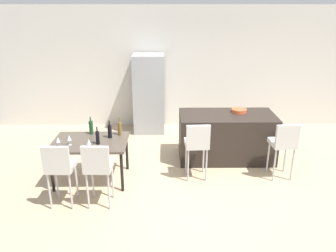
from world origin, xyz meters
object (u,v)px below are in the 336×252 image
object	(u,v)px
dining_chair_far	(98,165)
wine_glass_near	(69,138)
bar_chair_left	(197,142)
fruit_bowl	(239,111)
refrigerator	(149,94)
dining_chair_near	(59,165)
kitchen_island	(226,137)
wine_bottle_corner	(91,127)
wine_bottle_far	(120,128)
wine_bottle_right	(98,137)
bar_chair_middle	(284,142)
dining_table	(90,145)
wine_glass_left	(58,140)
wine_glass_middle	(89,142)
wine_bottle_end	(110,131)

from	to	relation	value
dining_chair_far	wine_glass_near	world-z (taller)	dining_chair_far
dining_chair_far	bar_chair_left	bearing A→B (deg)	28.29
fruit_bowl	refrigerator	bearing A→B (deg)	142.24
refrigerator	fruit_bowl	world-z (taller)	refrigerator
dining_chair_near	fruit_bowl	size ratio (longest dim) A/B	3.64
kitchen_island	wine_bottle_corner	bearing A→B (deg)	-168.30
wine_bottle_far	fruit_bowl	size ratio (longest dim) A/B	1.15
wine_bottle_right	wine_glass_near	distance (m)	0.46
bar_chair_middle	fruit_bowl	distance (m)	1.16
dining_chair_near	refrigerator	size ratio (longest dim) A/B	0.57
bar_chair_middle	dining_chair_near	size ratio (longest dim) A/B	1.00
bar_chair_middle	dining_chair_near	bearing A→B (deg)	-167.01
dining_table	fruit_bowl	distance (m)	2.93
dining_table	wine_bottle_right	world-z (taller)	wine_bottle_right
dining_table	wine_bottle_far	size ratio (longest dim) A/B	3.81
dining_chair_near	wine_glass_left	size ratio (longest dim) A/B	6.03
kitchen_island	wine_bottle_right	world-z (taller)	wine_bottle_right
wine_bottle_right	wine_glass_middle	xyz separation A→B (m)	(-0.10, -0.21, 0.01)
fruit_bowl	dining_table	bearing A→B (deg)	-160.11
dining_table	wine_glass_middle	xyz separation A→B (m)	(0.06, -0.33, 0.19)
dining_chair_far	wine_bottle_far	world-z (taller)	wine_bottle_far
bar_chair_left	wine_glass_middle	size ratio (longest dim) A/B	6.03
wine_bottle_end	refrigerator	xyz separation A→B (m)	(0.59, 2.26, 0.06)
wine_glass_middle	dining_chair_near	bearing A→B (deg)	-125.75
bar_chair_left	dining_chair_far	world-z (taller)	same
kitchen_island	dining_table	xyz separation A→B (m)	(-2.50, -0.86, 0.21)
bar_chair_left	wine_glass_left	world-z (taller)	bar_chair_left
wine_bottle_far	refrigerator	xyz separation A→B (m)	(0.43, 2.13, 0.05)
wine_glass_left	wine_glass_near	xyz separation A→B (m)	(0.16, 0.08, 0.00)
wine_bottle_corner	wine_glass_left	distance (m)	0.71
dining_chair_far	wine_bottle_corner	bearing A→B (deg)	105.59
bar_chair_left	fruit_bowl	world-z (taller)	bar_chair_left
kitchen_island	wine_bottle_end	xyz separation A→B (m)	(-2.18, -0.70, 0.40)
wine_bottle_far	dining_table	bearing A→B (deg)	-149.90
dining_chair_far	wine_bottle_end	distance (m)	0.98
kitchen_island	refrigerator	bearing A→B (deg)	135.60
wine_bottle_end	refrigerator	distance (m)	2.34
bar_chair_left	fruit_bowl	size ratio (longest dim) A/B	3.64
bar_chair_middle	fruit_bowl	bearing A→B (deg)	121.58
dining_chair_near	wine_bottle_right	distance (m)	0.84
wine_glass_near	dining_table	bearing A→B (deg)	26.85
dining_table	wine_glass_near	distance (m)	0.39
kitchen_island	wine_bottle_right	xyz separation A→B (m)	(-2.34, -0.98, 0.40)
bar_chair_left	kitchen_island	bearing A→B (deg)	51.49
dining_chair_near	wine_glass_near	world-z (taller)	dining_chair_near
dining_table	wine_bottle_end	world-z (taller)	wine_bottle_end
bar_chair_middle	wine_glass_near	world-z (taller)	bar_chair_middle
kitchen_island	wine_bottle_corner	size ratio (longest dim) A/B	5.73
wine_bottle_end	fruit_bowl	xyz separation A→B (m)	(2.42, 0.84, 0.09)
wine_bottle_corner	wine_glass_near	xyz separation A→B (m)	(-0.26, -0.48, -0.00)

